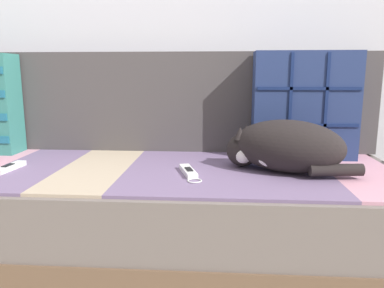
# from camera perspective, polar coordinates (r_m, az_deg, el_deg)

# --- Properties ---
(ground_plane) EXTENTS (14.00, 14.00, 0.00)m
(ground_plane) POSITION_cam_1_polar(r_m,az_deg,el_deg) (1.47, -10.20, -19.44)
(ground_plane) COLOR #A89E8E
(couch) EXTENTS (2.08, 0.80, 0.39)m
(couch) POSITION_cam_1_polar(r_m,az_deg,el_deg) (1.52, -9.05, -10.38)
(couch) COLOR brown
(couch) RESTS_ON ground_plane
(sofa_backrest) EXTENTS (2.04, 0.14, 0.44)m
(sofa_backrest) POSITION_cam_1_polar(r_m,az_deg,el_deg) (1.75, -6.99, 6.47)
(sofa_backrest) COLOR #474242
(sofa_backrest) RESTS_ON couch
(throw_pillow_quilted) EXTENTS (0.42, 0.14, 0.43)m
(throw_pillow_quilted) POSITION_cam_1_polar(r_m,az_deg,el_deg) (1.61, 16.74, 5.65)
(throw_pillow_quilted) COLOR navy
(throw_pillow_quilted) RESTS_ON couch
(sleeping_cat) EXTENTS (0.45, 0.34, 0.19)m
(sleeping_cat) POSITION_cam_1_polar(r_m,az_deg,el_deg) (1.37, 13.56, -0.48)
(sleeping_cat) COLOR black
(sleeping_cat) RESTS_ON couch
(game_remote_near) EXTENTS (0.06, 0.20, 0.02)m
(game_remote_near) POSITION_cam_1_polar(r_m,az_deg,el_deg) (1.52, -26.15, -3.28)
(game_remote_near) COLOR white
(game_remote_near) RESTS_ON couch
(game_remote_far) EXTENTS (0.10, 0.20, 0.02)m
(game_remote_far) POSITION_cam_1_polar(r_m,az_deg,el_deg) (1.31, -0.51, -4.27)
(game_remote_far) COLOR white
(game_remote_far) RESTS_ON couch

